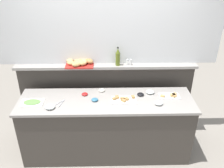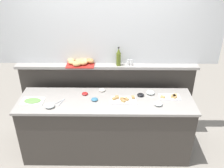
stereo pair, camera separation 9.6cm
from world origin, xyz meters
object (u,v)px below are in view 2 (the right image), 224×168
at_px(glass_bowl_medium, 150,93).
at_px(condiment_bowl_cream, 95,99).
at_px(condiment_bowl_teal, 85,94).
at_px(condiment_bowl_dark, 102,90).
at_px(bread_basket, 80,62).
at_px(sandwich_platter_side, 170,97).
at_px(glass_bowl_large, 50,106).
at_px(glass_bowl_small, 158,104).
at_px(salt_shaker, 128,62).
at_px(condiment_bowl_red, 141,95).
at_px(olive_oil_bottle, 119,57).
at_px(sandwich_platter_rear, 123,100).
at_px(pepper_shaker, 131,62).
at_px(serving_tongs, 61,102).
at_px(cold_cuts_platter, 33,101).

bearing_deg(glass_bowl_medium, condiment_bowl_cream, -167.07).
height_order(glass_bowl_medium, condiment_bowl_teal, glass_bowl_medium).
relative_size(condiment_bowl_dark, bread_basket, 0.21).
bearing_deg(condiment_bowl_dark, condiment_bowl_cream, -109.59).
xyz_separation_m(sandwich_platter_side, condiment_bowl_cream, (-1.04, -0.09, 0.00)).
height_order(glass_bowl_large, glass_bowl_medium, glass_bowl_large).
distance_m(glass_bowl_small, salt_shaker, 0.76).
bearing_deg(glass_bowl_small, sandwich_platter_side, 44.35).
distance_m(condiment_bowl_red, olive_oil_bottle, 0.62).
relative_size(sandwich_platter_rear, condiment_bowl_cream, 3.68).
bearing_deg(condiment_bowl_cream, glass_bowl_large, -163.18).
height_order(sandwich_platter_side, salt_shaker, salt_shaker).
relative_size(glass_bowl_medium, pepper_shaker, 1.33).
distance_m(condiment_bowl_dark, olive_oil_bottle, 0.53).
relative_size(condiment_bowl_cream, serving_tongs, 0.51).
bearing_deg(condiment_bowl_cream, bread_basket, 117.26).
height_order(serving_tongs, bread_basket, bread_basket).
height_order(condiment_bowl_dark, condiment_bowl_cream, same).
bearing_deg(condiment_bowl_teal, cold_cuts_platter, -164.47).
relative_size(sandwich_platter_rear, condiment_bowl_teal, 3.92).
relative_size(glass_bowl_large, glass_bowl_medium, 1.08).
bearing_deg(bread_basket, serving_tongs, -113.42).
height_order(serving_tongs, salt_shaker, salt_shaker).
relative_size(glass_bowl_medium, bread_basket, 0.26).
bearing_deg(condiment_bowl_dark, olive_oil_bottle, 38.62).
distance_m(cold_cuts_platter, condiment_bowl_cream, 0.83).
height_order(condiment_bowl_teal, condiment_bowl_cream, condiment_bowl_cream).
height_order(glass_bowl_large, pepper_shaker, pepper_shaker).
xyz_separation_m(glass_bowl_small, condiment_bowl_dark, (-0.76, 0.36, -0.00)).
bearing_deg(glass_bowl_small, serving_tongs, 177.50).
distance_m(cold_cuts_platter, glass_bowl_large, 0.30).
distance_m(glass_bowl_small, condiment_bowl_teal, 1.03).
xyz_separation_m(sandwich_platter_rear, serving_tongs, (-0.84, -0.05, -0.01)).
relative_size(sandwich_platter_rear, bread_basket, 0.77).
xyz_separation_m(sandwich_platter_rear, salt_shaker, (0.08, 0.44, 0.36)).
bearing_deg(bread_basket, glass_bowl_large, -118.05).
height_order(glass_bowl_small, condiment_bowl_dark, glass_bowl_small).
relative_size(sandwich_platter_side, cold_cuts_platter, 0.96).
bearing_deg(glass_bowl_medium, glass_bowl_small, -76.97).
height_order(cold_cuts_platter, condiment_bowl_teal, condiment_bowl_teal).
distance_m(olive_oil_bottle, bread_basket, 0.57).
bearing_deg(condiment_bowl_teal, glass_bowl_large, -142.45).
bearing_deg(condiment_bowl_cream, salt_shaker, 43.70).
distance_m(condiment_bowl_cream, pepper_shaker, 0.77).
height_order(cold_cuts_platter, serving_tongs, cold_cuts_platter).
xyz_separation_m(condiment_bowl_teal, bread_basket, (-0.09, 0.30, 0.35)).
bearing_deg(condiment_bowl_dark, sandwich_platter_side, -10.01).
height_order(condiment_bowl_teal, bread_basket, bread_basket).
relative_size(olive_oil_bottle, pepper_shaker, 3.17).
bearing_deg(olive_oil_bottle, condiment_bowl_teal, -148.40).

